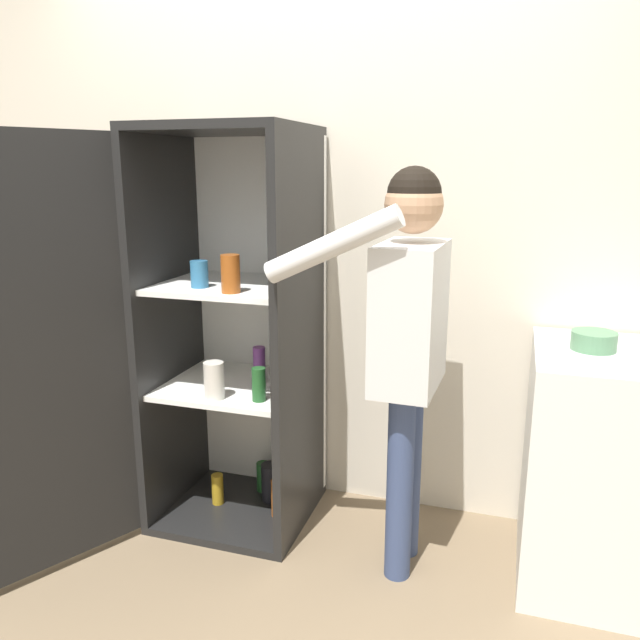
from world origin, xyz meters
The scene contains 6 objects.
ground_plane centered at (0.00, 0.00, 0.00)m, with size 12.00×12.00×0.00m, color #7A664C.
wall_back centered at (0.00, 0.98, 1.27)m, with size 7.00×0.06×2.55m.
refrigerator centered at (-0.39, 0.54, 0.86)m, with size 1.01×1.19×1.74m.
person centered at (0.51, 0.47, 1.01)m, with size 0.61×0.53×1.58m.
counter centered at (1.25, 0.62, 0.46)m, with size 0.55×0.62×0.92m.
bowl centered at (1.17, 0.64, 0.95)m, with size 0.16×0.16×0.07m.
Camera 1 is at (0.88, -1.76, 1.57)m, focal length 35.00 mm.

